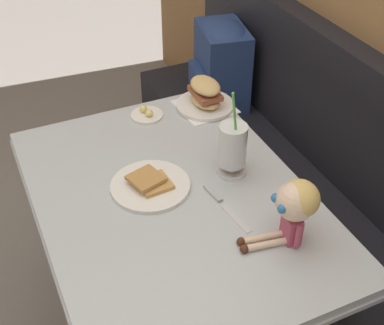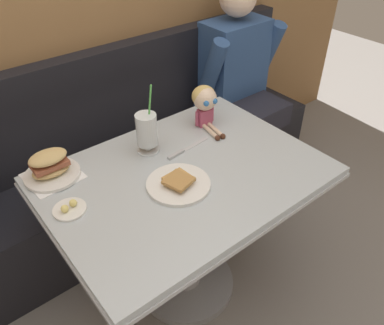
# 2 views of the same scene
# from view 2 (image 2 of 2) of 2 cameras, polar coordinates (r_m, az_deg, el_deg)

# --- Properties ---
(ground_plane) EXTENTS (8.00, 8.00, 0.00)m
(ground_plane) POSITION_cam_2_polar(r_m,az_deg,el_deg) (2.04, 2.48, -20.52)
(ground_plane) COLOR gray
(wood_panel_wall) EXTENTS (4.40, 0.08, 2.40)m
(wood_panel_wall) POSITION_cam_2_polar(r_m,az_deg,el_deg) (2.06, -17.39, 20.92)
(wood_panel_wall) COLOR olive
(wood_panel_wall) RESTS_ON ground
(booth_bench) EXTENTS (2.60, 0.48, 1.00)m
(booth_bench) POSITION_cam_2_polar(r_m,az_deg,el_deg) (2.26, -10.84, -1.89)
(booth_bench) COLOR black
(booth_bench) RESTS_ON ground
(diner_table) EXTENTS (1.11, 0.81, 0.74)m
(diner_table) POSITION_cam_2_polar(r_m,az_deg,el_deg) (1.70, -1.01, -6.65)
(diner_table) COLOR #B2BCC1
(diner_table) RESTS_ON ground
(toast_plate) EXTENTS (0.25, 0.25, 0.04)m
(toast_plate) POSITION_cam_2_polar(r_m,az_deg,el_deg) (1.51, -2.00, -3.05)
(toast_plate) COLOR white
(toast_plate) RESTS_ON diner_table
(milkshake_glass) EXTENTS (0.10, 0.10, 0.32)m
(milkshake_glass) POSITION_cam_2_polar(r_m,az_deg,el_deg) (1.65, -6.63, 4.52)
(milkshake_glass) COLOR silver
(milkshake_glass) RESTS_ON diner_table
(sandwich_plate) EXTENTS (0.22, 0.22, 0.12)m
(sandwich_plate) POSITION_cam_2_polar(r_m,az_deg,el_deg) (1.62, -20.00, -0.63)
(sandwich_plate) COLOR white
(sandwich_plate) RESTS_ON diner_table
(butter_saucer) EXTENTS (0.12, 0.12, 0.04)m
(butter_saucer) POSITION_cam_2_polar(r_m,az_deg,el_deg) (1.47, -17.47, -6.45)
(butter_saucer) COLOR white
(butter_saucer) RESTS_ON diner_table
(butter_knife) EXTENTS (0.24, 0.05, 0.01)m
(butter_knife) POSITION_cam_2_polar(r_m,az_deg,el_deg) (1.68, -1.56, 1.62)
(butter_knife) COLOR silver
(butter_knife) RESTS_ON diner_table
(seated_doll) EXTENTS (0.13, 0.23, 0.20)m
(seated_doll) POSITION_cam_2_polar(r_m,az_deg,el_deg) (1.81, 1.90, 9.00)
(seated_doll) COLOR #B74C6B
(seated_doll) RESTS_ON diner_table
(diner_patron) EXTENTS (0.55, 0.48, 0.81)m
(diner_patron) POSITION_cam_2_polar(r_m,az_deg,el_deg) (2.44, 6.70, 13.28)
(diner_patron) COLOR #2D4C7F
(diner_patron) RESTS_ON booth_bench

